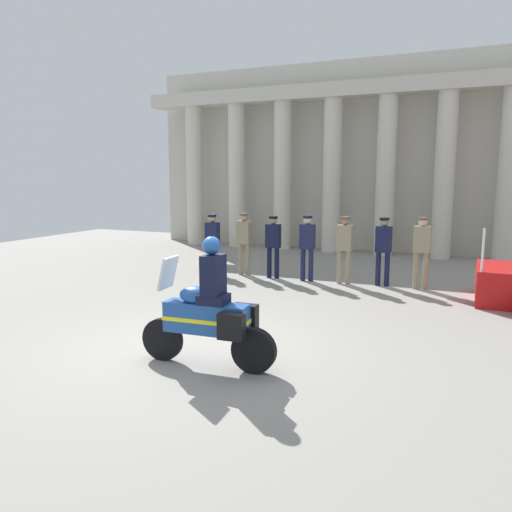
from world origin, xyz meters
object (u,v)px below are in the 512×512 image
at_px(officer_in_row_1, 244,239).
at_px(officer_in_row_6, 422,247).
at_px(officer_in_row_3, 307,243).
at_px(motorcycle_with_rider, 211,313).
at_px(briefcase_on_ground, 205,264).
at_px(officer_in_row_2, 273,242).
at_px(officer_in_row_0, 212,239).
at_px(officer_in_row_4, 344,245).
at_px(officer_in_row_5, 383,246).

xyz_separation_m(officer_in_row_1, officer_in_row_6, (4.72, 0.04, 0.02)).
relative_size(officer_in_row_3, officer_in_row_6, 0.98).
bearing_deg(motorcycle_with_rider, briefcase_on_ground, -63.70).
distance_m(officer_in_row_2, briefcase_on_ground, 2.39).
xyz_separation_m(officer_in_row_3, briefcase_on_ground, (-3.19, 0.24, -0.84)).
height_order(officer_in_row_2, officer_in_row_6, officer_in_row_6).
relative_size(officer_in_row_2, briefcase_on_ground, 4.67).
distance_m(officer_in_row_2, officer_in_row_6, 3.80).
distance_m(officer_in_row_1, officer_in_row_3, 1.89).
height_order(officer_in_row_0, officer_in_row_1, officer_in_row_1).
xyz_separation_m(officer_in_row_0, officer_in_row_6, (5.66, 0.14, 0.06)).
bearing_deg(officer_in_row_2, briefcase_on_ground, -4.50).
height_order(officer_in_row_3, officer_in_row_6, officer_in_row_6).
xyz_separation_m(officer_in_row_4, officer_in_row_6, (1.86, 0.15, 0.02)).
bearing_deg(officer_in_row_3, officer_in_row_6, -175.02).
bearing_deg(officer_in_row_6, briefcase_on_ground, 0.83).
xyz_separation_m(officer_in_row_1, briefcase_on_ground, (-1.31, 0.11, -0.84)).
height_order(officer_in_row_0, officer_in_row_3, officer_in_row_3).
distance_m(officer_in_row_4, briefcase_on_ground, 4.26).
relative_size(officer_in_row_0, motorcycle_with_rider, 0.80).
xyz_separation_m(officer_in_row_1, officer_in_row_3, (1.88, -0.13, -0.00)).
height_order(officer_in_row_1, officer_in_row_4, officer_in_row_4).
bearing_deg(officer_in_row_6, officer_in_row_0, 2.98).
bearing_deg(officer_in_row_0, officer_in_row_2, -179.07).
xyz_separation_m(officer_in_row_0, motorcycle_with_rider, (3.39, -6.34, -0.19)).
bearing_deg(officer_in_row_5, briefcase_on_ground, 0.72).
bearing_deg(motorcycle_with_rider, officer_in_row_3, -88.40).
xyz_separation_m(officer_in_row_6, briefcase_on_ground, (-6.03, 0.07, -0.86)).
relative_size(officer_in_row_5, motorcycle_with_rider, 0.82).
height_order(officer_in_row_0, officer_in_row_2, officer_in_row_2).
bearing_deg(officer_in_row_1, briefcase_on_ground, -3.47).
distance_m(officer_in_row_0, officer_in_row_2, 1.86).
relative_size(officer_in_row_1, officer_in_row_5, 1.00).
relative_size(officer_in_row_0, officer_in_row_6, 0.95).
height_order(officer_in_row_1, officer_in_row_5, officer_in_row_1).
distance_m(officer_in_row_0, officer_in_row_4, 3.80).
xyz_separation_m(officer_in_row_5, briefcase_on_ground, (-5.12, 0.07, -0.84)).
relative_size(officer_in_row_0, briefcase_on_ground, 4.63).
xyz_separation_m(officer_in_row_4, briefcase_on_ground, (-4.17, 0.23, -0.84)).
bearing_deg(officer_in_row_2, officer_in_row_5, -175.23).
bearing_deg(briefcase_on_ground, officer_in_row_4, -3.11).
distance_m(officer_in_row_1, officer_in_row_5, 3.81).
relative_size(officer_in_row_4, officer_in_row_6, 0.98).
distance_m(officer_in_row_3, briefcase_on_ground, 3.31).
relative_size(officer_in_row_2, officer_in_row_5, 0.98).
bearing_deg(briefcase_on_ground, officer_in_row_1, -5.00).
bearing_deg(officer_in_row_3, officer_in_row_0, 0.96).
xyz_separation_m(officer_in_row_3, officer_in_row_5, (1.93, 0.17, 0.00)).
distance_m(officer_in_row_2, motorcycle_with_rider, 6.50).
relative_size(motorcycle_with_rider, briefcase_on_ground, 5.82).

